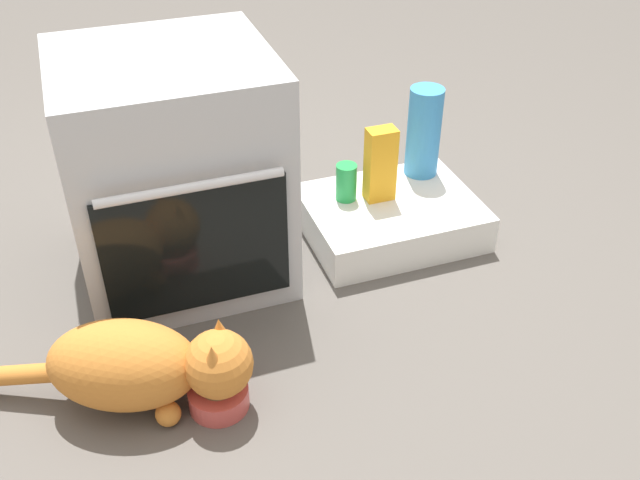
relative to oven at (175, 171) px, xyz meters
The scene contains 8 objects.
ground 0.49m from the oven, 92.79° to the right, with size 8.00×8.00×0.00m, color #56514C.
oven is the anchor object (origin of this frame).
pantry_cabinet 0.71m from the oven, ahead, with size 0.54×0.41×0.12m, color white.
food_bowl 0.65m from the oven, 93.23° to the right, with size 0.15×0.15×0.09m.
cat 0.58m from the oven, 111.10° to the right, with size 0.72×0.37×0.24m.
soda_can 0.55m from the oven, ahead, with size 0.07×0.07×0.12m, color green.
juice_carton 0.63m from the oven, ahead, with size 0.09×0.06×0.24m, color orange.
water_bottle 0.83m from the oven, ahead, with size 0.11×0.11×0.30m, color #388CD1.
Camera 1 is at (-0.18, -1.42, 1.34)m, focal length 40.36 mm.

